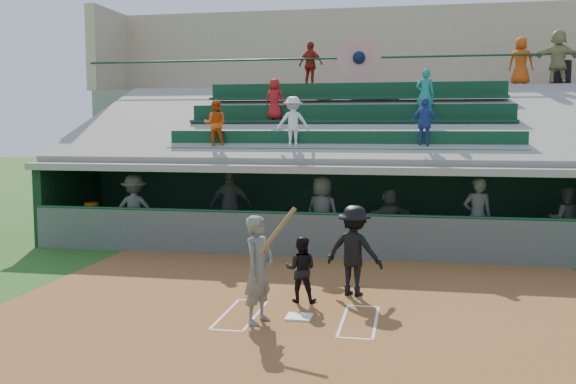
% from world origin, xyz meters
% --- Properties ---
extents(ground, '(100.00, 100.00, 0.00)m').
position_xyz_m(ground, '(0.00, 0.00, 0.00)').
color(ground, '#1F4C15').
rests_on(ground, ground).
extents(dirt_slab, '(11.00, 9.00, 0.02)m').
position_xyz_m(dirt_slab, '(0.00, 0.50, 0.01)').
color(dirt_slab, brown).
rests_on(dirt_slab, ground).
extents(home_plate, '(0.43, 0.43, 0.03)m').
position_xyz_m(home_plate, '(0.00, 0.00, 0.04)').
color(home_plate, white).
rests_on(home_plate, dirt_slab).
extents(batters_box_chalk, '(2.65, 1.85, 0.01)m').
position_xyz_m(batters_box_chalk, '(0.00, 0.00, 0.02)').
color(batters_box_chalk, silver).
rests_on(batters_box_chalk, dirt_slab).
extents(dugout_floor, '(16.00, 3.50, 0.04)m').
position_xyz_m(dugout_floor, '(0.00, 6.75, 0.02)').
color(dugout_floor, gray).
rests_on(dugout_floor, ground).
extents(concourse_slab, '(20.00, 3.00, 4.60)m').
position_xyz_m(concourse_slab, '(0.00, 13.50, 2.30)').
color(concourse_slab, gray).
rests_on(concourse_slab, ground).
extents(grandstand, '(20.40, 10.40, 7.80)m').
position_xyz_m(grandstand, '(-0.01, 10.51, 2.26)').
color(grandstand, '#535953').
rests_on(grandstand, ground).
extents(batter_at_plate, '(0.93, 0.80, 1.95)m').
position_xyz_m(batter_at_plate, '(-0.60, -0.39, 0.92)').
color(batter_at_plate, '#545752').
rests_on(batter_at_plate, dirt_slab).
extents(catcher, '(0.60, 0.47, 1.22)m').
position_xyz_m(catcher, '(-0.14, 1.00, 0.63)').
color(catcher, black).
rests_on(catcher, dirt_slab).
extents(home_umpire, '(1.25, 0.92, 1.74)m').
position_xyz_m(home_umpire, '(0.78, 1.67, 0.89)').
color(home_umpire, black).
rests_on(home_umpire, dirt_slab).
extents(dugout_bench, '(14.87, 2.54, 0.45)m').
position_xyz_m(dugout_bench, '(0.13, 8.00, 0.26)').
color(dugout_bench, brown).
rests_on(dugout_bench, dugout_floor).
extents(white_table, '(0.98, 0.88, 0.70)m').
position_xyz_m(white_table, '(-7.04, 6.08, 0.39)').
color(white_table, white).
rests_on(white_table, dugout_floor).
extents(water_cooler, '(0.38, 0.38, 0.38)m').
position_xyz_m(water_cooler, '(-7.00, 6.07, 0.93)').
color(water_cooler, '#C95F0B').
rests_on(water_cooler, white_table).
extents(dugout_player_a, '(1.38, 1.02, 1.90)m').
position_xyz_m(dugout_player_a, '(-5.58, 5.80, 0.99)').
color(dugout_player_a, '#525550').
rests_on(dugout_player_a, dugout_floor).
extents(dugout_player_b, '(1.22, 0.62, 2.00)m').
position_xyz_m(dugout_player_b, '(-3.14, 6.83, 1.04)').
color(dugout_player_b, '#575A55').
rests_on(dugout_player_b, dugout_floor).
extents(dugout_player_c, '(1.10, 0.92, 1.93)m').
position_xyz_m(dugout_player_c, '(-0.43, 6.00, 1.00)').
color(dugout_player_c, '#52544F').
rests_on(dugout_player_c, dugout_floor).
extents(dugout_player_d, '(1.52, 1.15, 1.60)m').
position_xyz_m(dugout_player_d, '(1.28, 6.65, 0.84)').
color(dugout_player_d, '#5E605B').
rests_on(dugout_player_d, dugout_floor).
extents(dugout_player_e, '(0.74, 0.52, 1.94)m').
position_xyz_m(dugout_player_e, '(3.49, 6.06, 1.01)').
color(dugout_player_e, '#5D605B').
rests_on(dugout_player_e, dugout_floor).
extents(dugout_player_f, '(0.84, 0.67, 1.69)m').
position_xyz_m(dugout_player_f, '(5.72, 6.81, 0.88)').
color(dugout_player_f, '#575954').
rests_on(dugout_player_f, dugout_floor).
extents(trash_bin, '(0.60, 0.60, 0.89)m').
position_xyz_m(trash_bin, '(6.87, 13.24, 5.05)').
color(trash_bin, black).
rests_on(trash_bin, concourse_slab).
extents(concourse_staff_a, '(1.03, 0.74, 1.62)m').
position_xyz_m(concourse_staff_a, '(-1.71, 12.17, 5.41)').
color(concourse_staff_a, '#A11E12').
rests_on(concourse_staff_a, concourse_slab).
extents(concourse_staff_b, '(0.88, 0.68, 1.60)m').
position_xyz_m(concourse_staff_b, '(5.36, 12.28, 5.40)').
color(concourse_staff_b, '#C7410B').
rests_on(concourse_staff_b, concourse_slab).
extents(concourse_staff_c, '(1.70, 0.63, 1.80)m').
position_xyz_m(concourse_staff_c, '(6.47, 12.05, 5.50)').
color(concourse_staff_c, tan).
rests_on(concourse_staff_c, concourse_slab).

